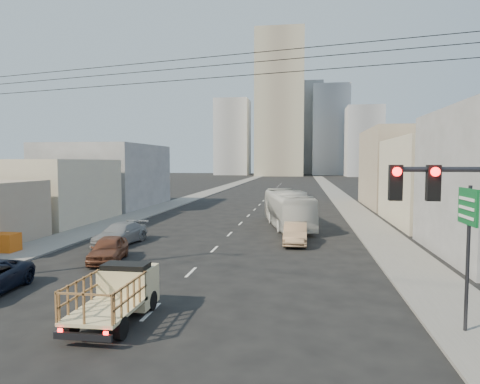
% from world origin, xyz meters
% --- Properties ---
extents(ground, '(420.00, 420.00, 0.00)m').
position_xyz_m(ground, '(0.00, 0.00, 0.00)').
color(ground, black).
rests_on(ground, ground).
extents(sidewalk_left, '(3.50, 180.00, 0.12)m').
position_xyz_m(sidewalk_left, '(-11.75, 70.00, 0.06)').
color(sidewalk_left, slate).
rests_on(sidewalk_left, ground).
extents(sidewalk_right, '(3.50, 180.00, 0.12)m').
position_xyz_m(sidewalk_right, '(11.75, 70.00, 0.06)').
color(sidewalk_right, slate).
rests_on(sidewalk_right, ground).
extents(lane_dashes, '(0.15, 104.00, 0.01)m').
position_xyz_m(lane_dashes, '(0.00, 53.00, 0.01)').
color(lane_dashes, silver).
rests_on(lane_dashes, ground).
extents(flatbed_pickup, '(1.95, 4.41, 1.90)m').
position_xyz_m(flatbed_pickup, '(-0.89, 0.96, 1.09)').
color(flatbed_pickup, beige).
rests_on(flatbed_pickup, ground).
extents(city_bus, '(5.06, 11.99, 3.25)m').
position_xyz_m(city_bus, '(4.46, 24.58, 1.63)').
color(city_bus, silver).
rests_on(city_bus, ground).
extents(sedan_brown, '(2.56, 4.53, 1.46)m').
position_xyz_m(sedan_brown, '(-5.38, 9.70, 0.73)').
color(sedan_brown, brown).
rests_on(sedan_brown, ground).
extents(sedan_tan, '(1.59, 4.56, 1.50)m').
position_xyz_m(sedan_tan, '(5.28, 16.59, 0.75)').
color(sedan_tan, '#A27F5F').
rests_on(sedan_tan, ground).
extents(sedan_grey, '(2.74, 5.32, 1.48)m').
position_xyz_m(sedan_grey, '(-6.89, 14.71, 0.74)').
color(sedan_grey, gray).
rests_on(sedan_grey, ground).
extents(green_sign, '(0.18, 1.60, 5.00)m').
position_xyz_m(green_sign, '(11.16, 1.50, 3.74)').
color(green_sign, '#2D2D33').
rests_on(green_sign, ground).
extents(overhead_wires, '(23.01, 5.02, 0.72)m').
position_xyz_m(overhead_wires, '(0.00, 1.50, 8.97)').
color(overhead_wires, black).
rests_on(overhead_wires, ground).
extents(crate_stack, '(1.80, 1.20, 1.14)m').
position_xyz_m(crate_stack, '(-13.00, 10.87, 0.69)').
color(crate_stack, '#D45F13').
rests_on(crate_stack, sidewalk_left).
extents(bldg_right_mid, '(11.00, 14.00, 8.00)m').
position_xyz_m(bldg_right_mid, '(19.50, 28.00, 4.00)').
color(bldg_right_mid, beige).
rests_on(bldg_right_mid, ground).
extents(bldg_right_far, '(12.00, 16.00, 10.00)m').
position_xyz_m(bldg_right_far, '(20.00, 44.00, 5.00)').
color(bldg_right_far, gray).
rests_on(bldg_right_far, ground).
extents(bldg_left_mid, '(11.00, 12.00, 6.00)m').
position_xyz_m(bldg_left_mid, '(-19.00, 24.00, 3.00)').
color(bldg_left_mid, beige).
rests_on(bldg_left_mid, ground).
extents(bldg_left_far, '(12.00, 16.00, 8.00)m').
position_xyz_m(bldg_left_far, '(-19.50, 39.00, 4.00)').
color(bldg_left_far, gray).
rests_on(bldg_left_far, ground).
extents(high_rise_tower, '(20.00, 20.00, 60.00)m').
position_xyz_m(high_rise_tower, '(-4.00, 170.00, 30.00)').
color(high_rise_tower, gray).
rests_on(high_rise_tower, ground).
extents(midrise_ne, '(16.00, 16.00, 40.00)m').
position_xyz_m(midrise_ne, '(18.00, 185.00, 20.00)').
color(midrise_ne, '#93969B').
rests_on(midrise_ne, ground).
extents(midrise_nw, '(15.00, 15.00, 34.00)m').
position_xyz_m(midrise_nw, '(-26.00, 180.00, 17.00)').
color(midrise_nw, '#93969B').
rests_on(midrise_nw, ground).
extents(midrise_back, '(18.00, 18.00, 44.00)m').
position_xyz_m(midrise_back, '(6.00, 200.00, 22.00)').
color(midrise_back, gray).
rests_on(midrise_back, ground).
extents(midrise_east, '(14.00, 14.00, 28.00)m').
position_xyz_m(midrise_east, '(30.00, 165.00, 14.00)').
color(midrise_east, '#93969B').
rests_on(midrise_east, ground).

